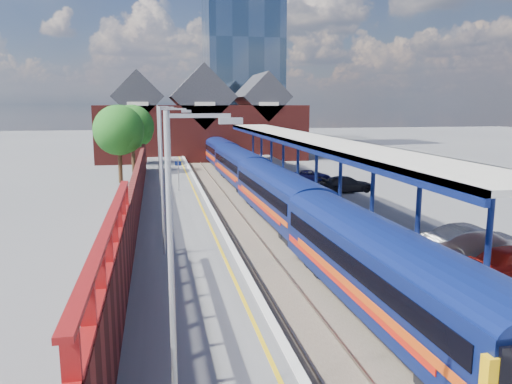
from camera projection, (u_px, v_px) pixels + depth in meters
ground at (228, 189)px, 48.57m from camera, size 240.00×240.00×0.00m
ballast_bed at (246, 209)px, 38.90m from camera, size 6.00×76.00×0.06m
rails at (246, 208)px, 38.89m from camera, size 4.51×76.00×0.14m
left_platform at (175, 206)px, 37.76m from camera, size 5.00×76.00×1.00m
right_platform at (320, 201)px, 39.98m from camera, size 6.00×76.00×1.00m
coping_left at (206, 198)px, 38.12m from camera, size 0.30×76.00×0.05m
coping_right at (285, 195)px, 39.34m from camera, size 0.30×76.00×0.05m
yellow_line at (198, 199)px, 38.01m from camera, size 0.14×76.00×0.01m
train at (255, 175)px, 42.71m from camera, size 3.11×65.95×3.45m
canopy at (307, 140)px, 40.94m from camera, size 4.50×52.00×4.48m
lamp_post_a at (178, 266)px, 9.77m from camera, size 1.48×0.18×7.00m
lamp_post_b at (165, 172)px, 23.30m from camera, size 1.48×0.18×7.00m
lamp_post_c at (161, 145)px, 38.75m from camera, size 1.48×0.18×7.00m
lamp_post_d at (159, 134)px, 54.21m from camera, size 1.48×0.18×7.00m
platform_sign at (178, 171)px, 41.34m from camera, size 0.55×0.08×2.50m
brick_wall at (135, 198)px, 30.68m from camera, size 0.35×50.00×3.86m
station_building at (201, 122)px, 74.67m from camera, size 30.00×12.12×13.78m
glass_tower at (242, 40)px, 95.29m from camera, size 14.20×14.20×40.30m
tree_near at (120, 132)px, 51.35m from camera, size 5.20×5.20×8.10m
tree_far at (133, 128)px, 59.27m from camera, size 5.20×5.20×8.10m
parked_car_silver at (475, 242)px, 23.24m from camera, size 4.73×1.76×1.54m
parked_car_dark at (347, 184)px, 40.89m from camera, size 4.66×2.20×1.31m
parked_car_blue at (311, 176)px, 46.61m from camera, size 4.05×2.28×1.07m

